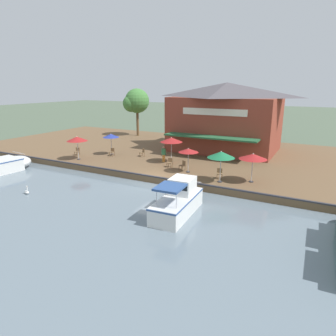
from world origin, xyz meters
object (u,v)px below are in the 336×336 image
(cafe_chair_facing_river, at_px, (143,152))
(tree_upstream_bank, at_px, (136,102))
(patio_umbrella_by_entrance, at_px, (111,136))
(cafe_chair_far_corner_seat, at_px, (220,173))
(patio_umbrella_mid_patio_left, at_px, (171,140))
(cafe_chair_mid_patio, at_px, (170,162))
(patio_umbrella_near_quay_edge, at_px, (188,150))
(motorboat_second_along, at_px, (181,200))
(patio_umbrella_far_corner, at_px, (253,157))
(cafe_chair_under_first_umbrella, at_px, (183,165))
(patio_umbrella_mid_patio_right, at_px, (221,155))
(cafe_chair_beside_entrance, at_px, (112,152))
(waterfront_restaurant, at_px, (226,117))
(person_at_quay_edge, at_px, (164,152))
(cafe_chair_back_row_seat, at_px, (77,151))
(patio_umbrella_back_row, at_px, (77,139))
(swan, at_px, (27,192))

(cafe_chair_facing_river, relative_size, tree_upstream_bank, 0.12)
(patio_umbrella_by_entrance, distance_m, cafe_chair_far_corner_seat, 13.97)
(patio_umbrella_mid_patio_left, distance_m, cafe_chair_mid_patio, 2.54)
(patio_umbrella_near_quay_edge, relative_size, cafe_chair_facing_river, 2.59)
(cafe_chair_mid_patio, height_order, motorboat_second_along, motorboat_second_along)
(patio_umbrella_far_corner, relative_size, motorboat_second_along, 0.41)
(cafe_chair_under_first_umbrella, height_order, tree_upstream_bank, tree_upstream_bank)
(patio_umbrella_mid_patio_right, bearing_deg, cafe_chair_facing_river, -114.39)
(patio_umbrella_far_corner, height_order, tree_upstream_bank, tree_upstream_bank)
(cafe_chair_far_corner_seat, xyz_separation_m, motorboat_second_along, (6.54, -0.48, -0.19))
(cafe_chair_far_corner_seat, distance_m, cafe_chair_beside_entrance, 13.35)
(waterfront_restaurant, relative_size, motorboat_second_along, 2.12)
(patio_umbrella_by_entrance, bearing_deg, tree_upstream_bank, -158.43)
(waterfront_restaurant, xyz_separation_m, tree_upstream_bank, (-3.82, -15.19, 1.16))
(person_at_quay_edge, bearing_deg, cafe_chair_far_corner_seat, 68.30)
(patio_umbrella_far_corner, relative_size, cafe_chair_under_first_umbrella, 2.78)
(cafe_chair_beside_entrance, bearing_deg, patio_umbrella_near_quay_edge, 78.86)
(person_at_quay_edge, bearing_deg, cafe_chair_beside_entrance, -87.62)
(cafe_chair_far_corner_seat, relative_size, cafe_chair_under_first_umbrella, 1.00)
(patio_umbrella_far_corner, height_order, cafe_chair_mid_patio, patio_umbrella_far_corner)
(patio_umbrella_by_entrance, xyz_separation_m, cafe_chair_far_corner_seat, (2.91, 13.56, -1.65))
(cafe_chair_mid_patio, relative_size, cafe_chair_facing_river, 1.00)
(patio_umbrella_far_corner, bearing_deg, patio_umbrella_mid_patio_left, -107.09)
(cafe_chair_facing_river, bearing_deg, cafe_chair_beside_entrance, -67.03)
(patio_umbrella_far_corner, bearing_deg, patio_umbrella_mid_patio_right, -62.02)
(person_at_quay_edge, bearing_deg, cafe_chair_mid_patio, 45.24)
(cafe_chair_facing_river, distance_m, cafe_chair_back_row_seat, 7.33)
(patio_umbrella_by_entrance, bearing_deg, patio_umbrella_near_quay_edge, 76.82)
(patio_umbrella_mid_patio_right, distance_m, cafe_chair_beside_entrance, 14.00)
(waterfront_restaurant, distance_m, cafe_chair_far_corner_seat, 12.32)
(patio_umbrella_by_entrance, relative_size, tree_upstream_bank, 0.33)
(motorboat_second_along, bearing_deg, patio_umbrella_mid_patio_left, -149.57)
(cafe_chair_beside_entrance, relative_size, person_at_quay_edge, 0.53)
(patio_umbrella_back_row, height_order, patio_umbrella_by_entrance, patio_umbrella_back_row)
(person_at_quay_edge, distance_m, swan, 13.12)
(cafe_chair_back_row_seat, bearing_deg, tree_upstream_bank, -173.37)
(cafe_chair_back_row_seat, distance_m, cafe_chair_beside_entrance, 3.94)
(tree_upstream_bank, bearing_deg, patio_umbrella_mid_patio_left, 45.22)
(person_at_quay_edge, relative_size, tree_upstream_bank, 0.23)
(waterfront_restaurant, height_order, cafe_chair_under_first_umbrella, waterfront_restaurant)
(patio_umbrella_back_row, xyz_separation_m, patio_umbrella_mid_patio_right, (0.40, 15.56, 0.08))
(swan, bearing_deg, cafe_chair_mid_patio, 146.02)
(cafe_chair_back_row_seat, bearing_deg, cafe_chair_far_corner_seat, 86.98)
(patio_umbrella_far_corner, xyz_separation_m, person_at_quay_edge, (-2.45, -9.37, -1.12))
(patio_umbrella_far_corner, bearing_deg, tree_upstream_bank, -125.44)
(patio_umbrella_by_entrance, bearing_deg, cafe_chair_back_row_seat, -57.54)
(cafe_chair_mid_patio, bearing_deg, patio_umbrella_by_entrance, -101.35)
(waterfront_restaurant, xyz_separation_m, cafe_chair_far_corner_seat, (11.37, 3.22, -3.50))
(waterfront_restaurant, height_order, cafe_chair_far_corner_seat, waterfront_restaurant)
(motorboat_second_along, bearing_deg, swan, -77.77)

